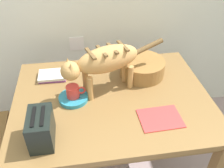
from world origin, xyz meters
TOP-DOWN VIEW (x-y plane):
  - dining_table at (-0.03, 1.01)m, footprint 1.24×0.95m
  - cat at (-0.07, 1.08)m, footprint 0.66×0.26m
  - saucer_bowl at (-0.27, 1.01)m, footprint 0.18×0.18m
  - coffee_mug at (-0.27, 1.01)m, footprint 0.12×0.08m
  - magazine at (0.21, 0.77)m, footprint 0.25×0.19m
  - book_stack at (-0.41, 1.27)m, footprint 0.19×0.15m
  - wicker_basket at (0.22, 1.22)m, footprint 0.31×0.31m
  - toaster at (-0.44, 0.71)m, footprint 0.12×0.20m

SIDE VIEW (x-z plane):
  - dining_table at x=-0.03m, z-range 0.28..1.02m
  - magazine at x=0.21m, z-range 0.74..0.74m
  - saucer_bowl at x=-0.27m, z-range 0.74..0.76m
  - book_stack at x=-0.41m, z-range 0.74..0.77m
  - wicker_basket at x=0.22m, z-range 0.74..0.85m
  - coffee_mug at x=-0.27m, z-range 0.77..0.84m
  - toaster at x=-0.44m, z-range 0.74..0.91m
  - cat at x=-0.07m, z-range 0.80..1.12m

